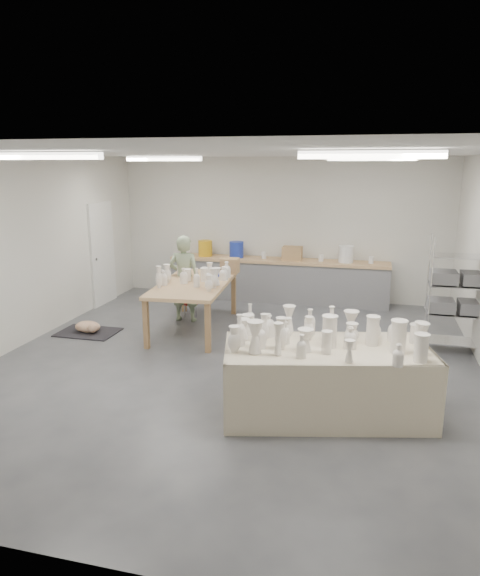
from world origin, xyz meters
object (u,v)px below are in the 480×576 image
(drying_table, at_px, (325,376))
(potter, at_px, (184,279))
(work_table, at_px, (199,281))
(red_stool, at_px, (190,304))

(drying_table, distance_m, potter, 4.19)
(work_table, height_order, red_stool, work_table)
(drying_table, relative_size, red_stool, 7.47)
(red_stool, bearing_deg, potter, -90.00)
(drying_table, xyz_separation_m, red_stool, (-2.85, 3.32, -0.22))
(drying_table, bearing_deg, red_stool, 117.37)
(drying_table, distance_m, work_table, 3.64)
(drying_table, relative_size, potter, 1.58)
(red_stool, bearing_deg, drying_table, -49.37)
(drying_table, bearing_deg, work_table, 119.25)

